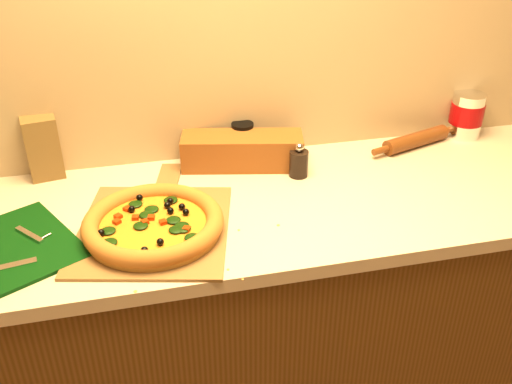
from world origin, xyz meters
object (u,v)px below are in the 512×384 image
Objects in this scene: pizza_peel at (155,225)px; pizza at (153,224)px; dark_jar at (243,140)px; cutting_board at (20,245)px; pepper_grinder at (299,163)px; rolling_pin at (416,140)px; coffee_canister at (467,114)px.

pizza is (-0.00, -0.04, 0.03)m from pizza_peel.
pizza is 3.16× the size of dark_jar.
cutting_board is 0.84m from pepper_grinder.
rolling_pin reaches higher than pizza_peel.
pizza is at bearing -31.72° from cutting_board.
cutting_board is 2.62× the size of coffee_canister.
coffee_canister reaches higher than pizza.
rolling_pin is 2.36× the size of coffee_canister.
pizza is 3.31× the size of pepper_grinder.
pizza_peel is at bearing -162.99° from coffee_canister.
dark_jar reaches higher than cutting_board.
coffee_canister is (0.67, 0.16, 0.04)m from pepper_grinder.
cutting_board is 3.69× the size of pepper_grinder.
coffee_canister reaches higher than cutting_board.
dark_jar reaches higher than pizza.
pizza is 1.20m from coffee_canister.
coffee_canister reaches higher than pepper_grinder.
rolling_pin is (0.93, 0.34, -0.01)m from pizza.
pepper_grinder is 0.71× the size of coffee_canister.
rolling_pin is 3.17× the size of dark_jar.
coffee_canister is at bearing -1.49° from dark_jar.
pepper_grinder is (0.47, 0.23, 0.01)m from pizza.
pizza is 0.99m from rolling_pin.
cutting_board is at bearing -166.20° from coffee_canister.
rolling_pin is at bearing -14.23° from cutting_board.
pepper_grinder reaches higher than pizza_peel.
dark_jar is (-0.60, 0.07, 0.03)m from rolling_pin.
pepper_grinder is (0.47, 0.19, 0.04)m from pizza_peel.
dark_jar reaches higher than pizza_peel.
pepper_grinder is 0.23m from dark_jar.
coffee_canister is 1.35× the size of dark_jar.
pepper_grinder is 0.69m from coffee_canister.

